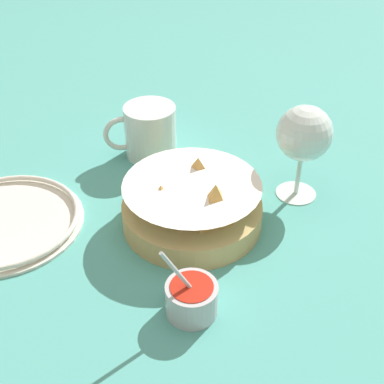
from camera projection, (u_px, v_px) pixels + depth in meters
The scene contains 6 objects.
ground_plane at pixel (201, 226), 0.77m from camera, with size 4.00×4.00×0.00m, color teal.
food_basket at pixel (192, 206), 0.76m from camera, with size 0.20×0.20×0.09m.
sauce_cup at pixel (192, 298), 0.63m from camera, with size 0.07×0.06×0.10m.
wine_glass at pixel (304, 136), 0.78m from camera, with size 0.08×0.08×0.15m.
beer_mug at pixel (150, 133), 0.91m from camera, with size 0.12×0.09×0.09m.
side_plate at pixel (5, 220), 0.77m from camera, with size 0.22×0.22×0.01m.
Camera 1 is at (0.15, 0.57, 0.50)m, focal length 50.00 mm.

